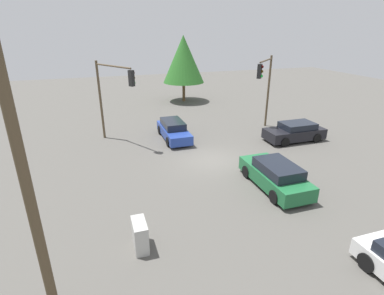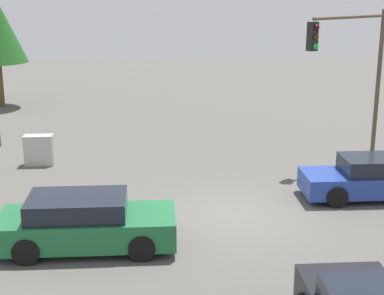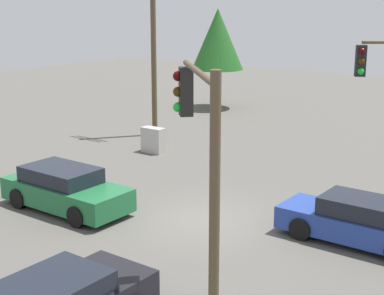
# 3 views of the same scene
# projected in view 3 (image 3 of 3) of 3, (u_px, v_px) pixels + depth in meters

# --- Properties ---
(ground_plane) EXTENTS (80.00, 80.00, 0.00)m
(ground_plane) POSITION_uv_depth(u_px,v_px,m) (201.00, 220.00, 19.54)
(ground_plane) COLOR #54514C
(sedan_green) EXTENTS (4.78, 2.05, 1.50)m
(sedan_green) POSITION_uv_depth(u_px,v_px,m) (65.00, 189.00, 20.35)
(sedan_green) COLOR #1E6638
(sedan_green) RESTS_ON ground_plane
(sedan_blue) EXTENTS (4.73, 1.85, 1.42)m
(sedan_blue) POSITION_uv_depth(u_px,v_px,m) (360.00, 222.00, 17.52)
(sedan_blue) COLOR #233D93
(sedan_blue) RESTS_ON ground_plane
(traffic_signal_main) EXTENTS (2.78, 2.77, 6.08)m
(traffic_signal_main) POSITION_uv_depth(u_px,v_px,m) (200.00, 164.00, 10.92)
(traffic_signal_main) COLOR brown
(traffic_signal_main) RESTS_ON ground_plane
(utility_pole_tall) EXTENTS (2.20, 0.28, 11.75)m
(utility_pole_tall) POSITION_uv_depth(u_px,v_px,m) (153.00, 18.00, 30.24)
(utility_pole_tall) COLOR brown
(utility_pole_tall) RESTS_ON ground_plane
(electrical_cabinet) EXTENTS (1.13, 0.53, 1.21)m
(electrical_cabinet) POSITION_uv_depth(u_px,v_px,m) (153.00, 140.00, 27.97)
(electrical_cabinet) COLOR #B2B2AD
(electrical_cabinet) RESTS_ON ground_plane
(tree_behind) EXTENTS (3.39, 3.39, 6.55)m
(tree_behind) POSITION_uv_depth(u_px,v_px,m) (218.00, 39.00, 38.46)
(tree_behind) COLOR brown
(tree_behind) RESTS_ON ground_plane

